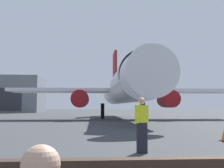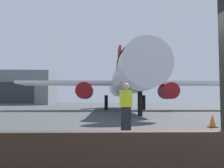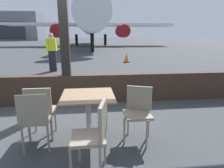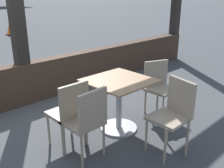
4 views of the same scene
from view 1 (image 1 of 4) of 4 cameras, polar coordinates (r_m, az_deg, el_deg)
The scene contains 3 objects.
ground_plane at distance 44.05m, azimuth -0.54°, elevation -6.69°, with size 220.00×220.00×0.00m, color #383A3D.
airplane at distance 30.86m, azimuth 2.59°, elevation -0.84°, with size 25.86×30.23×10.35m.
ground_crew_worker at distance 8.66m, azimuth 6.30°, elevation -8.41°, with size 0.43×0.43×1.74m.
Camera 1 is at (-2.70, -3.94, 1.45)m, focal length 43.30 mm.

